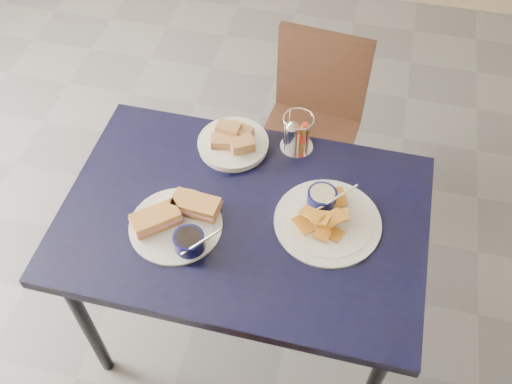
% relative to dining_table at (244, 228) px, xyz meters
% --- Properties ---
extents(ground, '(6.00, 6.00, 0.00)m').
position_rel_dining_table_xyz_m(ground, '(0.17, -0.06, -0.68)').
color(ground, '#525257').
rests_on(ground, ground).
extents(dining_table, '(1.11, 0.74, 0.75)m').
position_rel_dining_table_xyz_m(dining_table, '(0.00, 0.00, 0.00)').
color(dining_table, black).
rests_on(dining_table, ground).
extents(chair_far, '(0.42, 0.40, 0.81)m').
position_rel_dining_table_xyz_m(chair_far, '(0.10, 0.78, -0.21)').
color(chair_far, black).
rests_on(chair_far, ground).
extents(sandwich_plate, '(0.30, 0.28, 0.12)m').
position_rel_dining_table_xyz_m(sandwich_plate, '(-0.18, -0.09, 0.10)').
color(sandwich_plate, white).
rests_on(sandwich_plate, dining_table).
extents(plantain_plate, '(0.32, 0.32, 0.12)m').
position_rel_dining_table_xyz_m(plantain_plate, '(0.24, 0.04, 0.09)').
color(plantain_plate, white).
rests_on(plantain_plate, dining_table).
extents(bread_basket, '(0.23, 0.23, 0.07)m').
position_rel_dining_table_xyz_m(bread_basket, '(-0.10, 0.26, 0.10)').
color(bread_basket, white).
rests_on(bread_basket, dining_table).
extents(condiment_caddy, '(0.11, 0.11, 0.14)m').
position_rel_dining_table_xyz_m(condiment_caddy, '(0.10, 0.31, 0.13)').
color(condiment_caddy, silver).
rests_on(condiment_caddy, dining_table).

